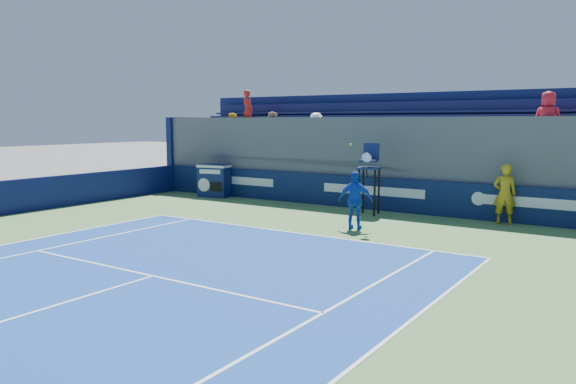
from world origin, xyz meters
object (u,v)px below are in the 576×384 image
Objects in this scene: ball_person at (505,194)px; match_clock at (214,180)px; umpire_chair at (369,171)px; tennis_player at (356,200)px.

ball_person is 1.33× the size of match_clock.
match_clock is 0.58× the size of umpire_chair.
umpire_chair reaches higher than match_clock.
ball_person is 4.84m from tennis_player.
ball_person is 11.81m from match_clock.
umpire_chair is at bearing -3.71° from match_clock.
umpire_chair is at bearing -7.70° from ball_person.
match_clock is at bearing -15.68° from ball_person.
tennis_player is (-3.50, -3.35, -0.07)m from ball_person.
match_clock is 8.89m from tennis_player.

